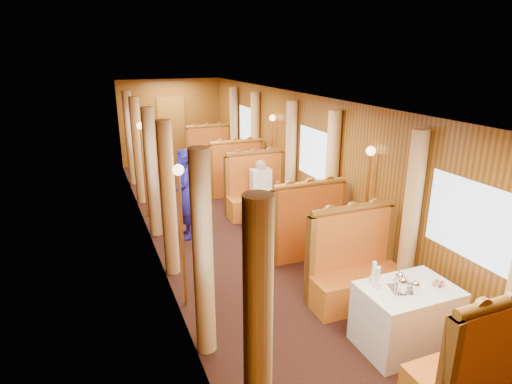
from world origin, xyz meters
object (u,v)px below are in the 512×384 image
table_near (406,317)px  teapot_left (403,287)px  table_far (221,168)px  banquette_mid_fwd (303,232)px  rose_vase_mid (278,185)px  teapot_right (415,289)px  passenger (261,183)px  banquette_near_aft (355,272)px  banquette_mid_aft (257,195)px  fruit_plate (438,285)px  tea_tray (406,289)px  rose_vase_far (220,147)px  teapot_back (400,281)px  banquette_near_fwd (481,372)px  steward (185,194)px  table_mid (278,214)px  banquette_far_fwd (234,177)px  banquette_far_aft (210,158)px

table_near → teapot_left: teapot_left is taller
table_far → teapot_left: 7.08m
banquette_mid_fwd → rose_vase_mid: size_ratio=3.72×
teapot_right → passenger: 4.43m
banquette_near_aft → banquette_mid_aft: size_ratio=1.00×
table_near → fruit_plate: size_ratio=4.80×
tea_tray → rose_vase_far: 7.03m
passenger → teapot_right: bearing=-90.5°
banquette_mid_fwd → teapot_right: bearing=-90.8°
banquette_mid_fwd → banquette_mid_aft: (0.00, 2.03, 0.00)m
teapot_right → banquette_near_aft: bearing=111.4°
table_near → teapot_back: bearing=141.0°
banquette_near_aft → passenger: 3.31m
banquette_near_aft → table_far: bearing=90.0°
banquette_near_aft → table_far: banquette_near_aft is taller
tea_tray → passenger: size_ratio=0.45×
rose_vase_far → passenger: bearing=-89.6°
banquette_near_fwd → passenger: bearing=90.0°
teapot_left → rose_vase_mid: bearing=63.4°
banquette_near_aft → tea_tray: bearing=-94.0°
rose_vase_far → steward: 3.47m
banquette_near_fwd → rose_vase_far: (-0.02, 8.02, 0.50)m
table_far → fruit_plate: 7.11m
table_far → teapot_left: teapot_left is taller
table_near → table_mid: same height
fruit_plate → steward: steward is taller
banquette_mid_aft → banquette_far_fwd: 1.47m
rose_vase_far → teapot_back: bearing=-90.5°
table_far → rose_vase_mid: 3.51m
banquette_near_aft → teapot_left: size_ratio=7.19×
steward → fruit_plate: bearing=34.8°
table_near → table_far: size_ratio=1.00×
table_mid → banquette_far_aft: 4.51m
steward → rose_vase_mid: bearing=85.0°
table_near → banquette_near_aft: (0.00, 1.01, 0.05)m
banquette_far_aft → banquette_mid_fwd: bearing=-90.0°
banquette_mid_aft → teapot_right: 4.65m
fruit_plate → rose_vase_far: size_ratio=0.61×
steward → passenger: (1.63, 0.37, -0.08)m
banquette_near_fwd → passenger: size_ratio=1.76×
banquette_far_fwd → fruit_plate: banquette_far_fwd is taller
banquette_far_aft → steward: steward is taller
table_mid → teapot_right: (-0.04, -3.62, 0.44)m
table_near → banquette_mid_fwd: banquette_mid_fwd is taller
table_mid → teapot_left: (-0.16, -3.56, 0.45)m
teapot_back → table_far: bearing=89.7°
table_mid → banquette_far_fwd: size_ratio=0.78×
banquette_mid_fwd → teapot_right: 2.64m
steward → passenger: steward is taller
teapot_back → rose_vase_far: bearing=89.9°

